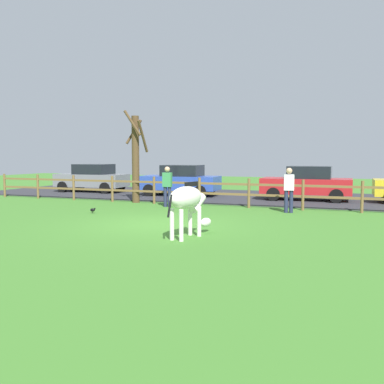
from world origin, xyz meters
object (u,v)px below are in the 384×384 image
visitor_left_of_tree (167,185)px  visitor_right_of_tree (289,188)px  crow_on_grass (93,210)px  parked_car_grey (92,178)px  bare_tree (136,156)px  parked_car_red (307,183)px  parked_car_blue (180,180)px  zebra (188,201)px

visitor_left_of_tree → visitor_right_of_tree: bearing=-0.4°
crow_on_grass → parked_car_grey: (-5.12, 7.47, 0.72)m
bare_tree → parked_car_red: (7.01, 3.35, -1.21)m
bare_tree → visitor_right_of_tree: bare_tree is taller
bare_tree → crow_on_grass: bare_tree is taller
visitor_left_of_tree → visitor_right_of_tree: size_ratio=1.00×
parked_car_grey → visitor_left_of_tree: 8.28m
bare_tree → visitor_right_of_tree: size_ratio=2.47×
crow_on_grass → parked_car_red: parked_car_red is taller
parked_car_grey → parked_car_blue: 5.55m
visitor_right_of_tree → parked_car_grey: bearing=158.0°
parked_car_grey → visitor_right_of_tree: 12.61m
parked_car_red → zebra: bearing=-100.1°
zebra → parked_car_grey: parked_car_grey is taller
parked_car_blue → parked_car_red: bearing=-0.4°
crow_on_grass → visitor_right_of_tree: visitor_right_of_tree is taller
parked_car_red → visitor_left_of_tree: size_ratio=2.46×
parked_car_red → parked_car_blue: bearing=179.6°
parked_car_grey → parked_car_blue: same height
visitor_right_of_tree → crow_on_grass: bearing=-157.4°
visitor_left_of_tree → visitor_right_of_tree: 4.88m
parked_car_grey → parked_car_red: (11.85, -0.35, 0.00)m
visitor_left_of_tree → crow_on_grass: bearing=-121.4°
parked_car_grey → parked_car_blue: size_ratio=0.99×
parked_car_red → visitor_left_of_tree: bearing=-139.2°
zebra → parked_car_grey: size_ratio=0.47×
parked_car_red → visitor_right_of_tree: (-0.16, -4.38, 0.06)m
zebra → parked_car_blue: size_ratio=0.47×
bare_tree → zebra: bare_tree is taller
visitor_right_of_tree → parked_car_red: bearing=88.0°
visitor_left_of_tree → parked_car_blue: bearing=106.1°
parked_car_blue → visitor_right_of_tree: bearing=-35.7°
bare_tree → visitor_left_of_tree: 2.50m
zebra → parked_car_red: size_ratio=0.47×
parked_car_blue → visitor_right_of_tree: size_ratio=2.49×
parked_car_blue → visitor_left_of_tree: (1.27, -4.39, 0.06)m
parked_car_grey → parked_car_blue: bearing=-3.2°
parked_car_red → visitor_right_of_tree: 4.38m
bare_tree → parked_car_blue: (0.71, 3.39, -1.21)m
bare_tree → visitor_right_of_tree: 7.03m
zebra → visitor_right_of_tree: (1.65, 5.77, -0.02)m
bare_tree → parked_car_red: bearing=25.5°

